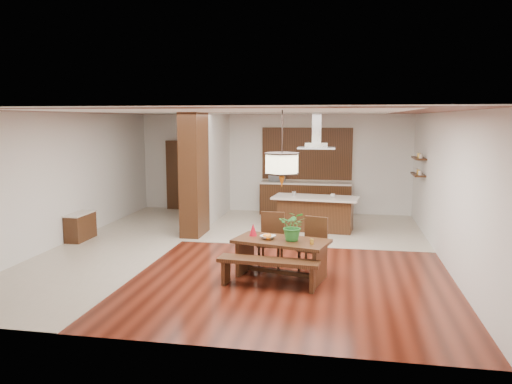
% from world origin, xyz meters
% --- Properties ---
extents(room_shell, '(9.00, 9.04, 2.92)m').
position_xyz_m(room_shell, '(0.00, 0.00, 2.06)').
color(room_shell, '#3C130B').
rests_on(room_shell, ground).
extents(tile_hallway, '(2.50, 9.00, 0.01)m').
position_xyz_m(tile_hallway, '(-2.75, 0.00, 0.01)').
color(tile_hallway, beige).
rests_on(tile_hallway, ground).
extents(tile_kitchen, '(5.50, 4.00, 0.01)m').
position_xyz_m(tile_kitchen, '(1.25, 2.50, 0.01)').
color(tile_kitchen, beige).
rests_on(tile_kitchen, ground).
extents(soffit_band, '(8.00, 9.00, 0.02)m').
position_xyz_m(soffit_band, '(0.00, 0.00, 2.88)').
color(soffit_band, '#431C10').
rests_on(soffit_band, room_shell).
extents(partition_pier, '(0.45, 1.00, 2.90)m').
position_xyz_m(partition_pier, '(-1.40, 1.20, 1.45)').
color(partition_pier, black).
rests_on(partition_pier, ground).
extents(partition_stub, '(0.18, 2.40, 2.90)m').
position_xyz_m(partition_stub, '(-1.40, 3.30, 1.45)').
color(partition_stub, silver).
rests_on(partition_stub, ground).
extents(hallway_console, '(0.37, 0.88, 0.63)m').
position_xyz_m(hallway_console, '(-3.81, 0.20, 0.32)').
color(hallway_console, black).
rests_on(hallway_console, ground).
extents(hallway_doorway, '(1.10, 0.20, 2.10)m').
position_xyz_m(hallway_doorway, '(-2.70, 4.40, 1.05)').
color(hallway_doorway, black).
rests_on(hallway_doorway, ground).
extents(rear_counter, '(2.60, 0.62, 0.95)m').
position_xyz_m(rear_counter, '(1.00, 4.20, 0.48)').
color(rear_counter, black).
rests_on(rear_counter, ground).
extents(kitchen_window, '(2.60, 0.08, 1.50)m').
position_xyz_m(kitchen_window, '(1.00, 4.46, 1.75)').
color(kitchen_window, '#955F2C').
rests_on(kitchen_window, room_shell).
extents(shelf_lower, '(0.26, 0.90, 0.04)m').
position_xyz_m(shelf_lower, '(3.87, 2.60, 1.40)').
color(shelf_lower, black).
rests_on(shelf_lower, room_shell).
extents(shelf_upper, '(0.26, 0.90, 0.04)m').
position_xyz_m(shelf_upper, '(3.87, 2.60, 1.80)').
color(shelf_upper, black).
rests_on(shelf_upper, room_shell).
extents(dining_table, '(1.76, 1.17, 0.67)m').
position_xyz_m(dining_table, '(1.05, -1.66, 0.49)').
color(dining_table, black).
rests_on(dining_table, ground).
extents(dining_bench, '(1.71, 0.50, 0.47)m').
position_xyz_m(dining_bench, '(0.91, -2.22, 0.24)').
color(dining_bench, black).
rests_on(dining_bench, ground).
extents(dining_chair_left, '(0.46, 0.46, 1.01)m').
position_xyz_m(dining_chair_left, '(0.77, -1.08, 0.51)').
color(dining_chair_left, black).
rests_on(dining_chair_left, ground).
extents(dining_chair_right, '(0.54, 0.54, 0.99)m').
position_xyz_m(dining_chair_right, '(1.56, -1.27, 0.49)').
color(dining_chair_right, black).
rests_on(dining_chair_right, ground).
extents(pendant_lantern, '(0.64, 0.64, 1.31)m').
position_xyz_m(pendant_lantern, '(1.05, -1.66, 2.25)').
color(pendant_lantern, '#FFF8C3').
rests_on(pendant_lantern, room_shell).
extents(foliage_plant, '(0.50, 0.44, 0.52)m').
position_xyz_m(foliage_plant, '(1.26, -1.69, 0.93)').
color(foliage_plant, '#297C2F').
rests_on(foliage_plant, dining_table).
extents(fruit_bowl, '(0.33, 0.33, 0.06)m').
position_xyz_m(fruit_bowl, '(0.81, -1.64, 0.70)').
color(fruit_bowl, beige).
rests_on(fruit_bowl, dining_table).
extents(napkin_cone, '(0.18, 0.18, 0.22)m').
position_xyz_m(napkin_cone, '(0.51, -1.46, 0.78)').
color(napkin_cone, '#B00C1D').
rests_on(napkin_cone, dining_table).
extents(gold_ornament, '(0.07, 0.07, 0.09)m').
position_xyz_m(gold_ornament, '(1.59, -1.89, 0.72)').
color(gold_ornament, gold).
rests_on(gold_ornament, dining_table).
extents(kitchen_island, '(2.15, 1.11, 0.85)m').
position_xyz_m(kitchen_island, '(1.41, 2.14, 0.44)').
color(kitchen_island, black).
rests_on(kitchen_island, ground).
extents(range_hood, '(0.90, 0.55, 0.87)m').
position_xyz_m(range_hood, '(1.41, 2.15, 2.46)').
color(range_hood, silver).
rests_on(range_hood, room_shell).
extents(island_cup, '(0.12, 0.12, 0.09)m').
position_xyz_m(island_cup, '(1.83, 2.08, 0.90)').
color(island_cup, silver).
rests_on(island_cup, kitchen_island).
extents(microwave, '(0.50, 0.36, 0.27)m').
position_xyz_m(microwave, '(0.16, 4.23, 1.08)').
color(microwave, '#AFB1B6').
rests_on(microwave, rear_counter).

